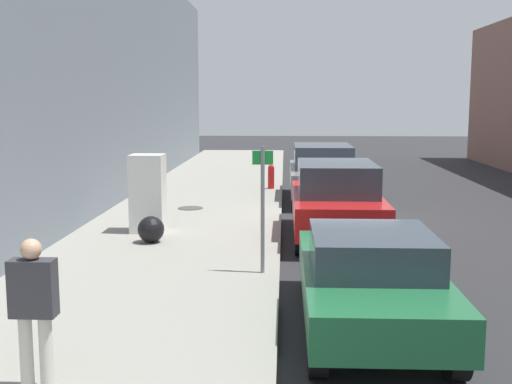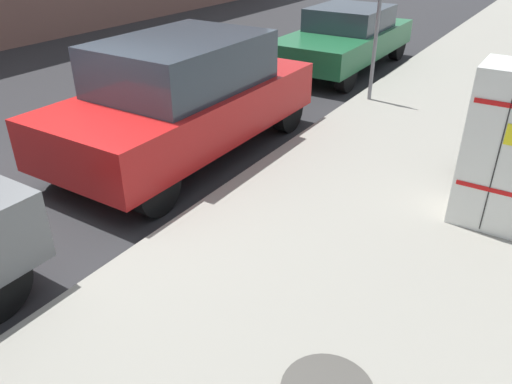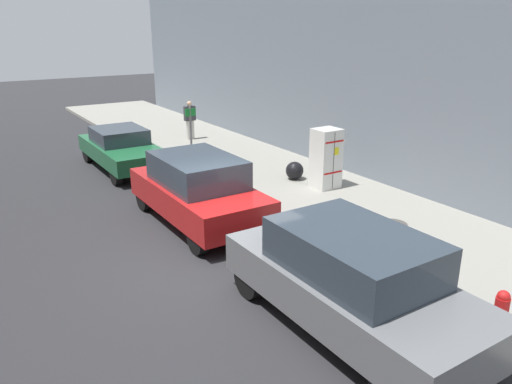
{
  "view_description": "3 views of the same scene",
  "coord_description": "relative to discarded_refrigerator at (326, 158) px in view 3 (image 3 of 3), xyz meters",
  "views": [
    {
      "loc": [
        -1.56,
        -16.53,
        3.17
      ],
      "look_at": [
        -2.11,
        -4.29,
        1.4
      ],
      "focal_mm": 45.0,
      "sensor_mm": 36.0,
      "label": 1
    },
    {
      "loc": [
        -5.1,
        3.48,
        3.21
      ],
      "look_at": [
        -2.59,
        -0.45,
        0.65
      ],
      "focal_mm": 35.0,
      "sensor_mm": 36.0,
      "label": 2
    },
    {
      "loc": [
        4.84,
        8.81,
        4.88
      ],
      "look_at": [
        -1.03,
        -0.29,
        1.19
      ],
      "focal_mm": 35.0,
      "sensor_mm": 36.0,
      "label": 3
    }
  ],
  "objects": [
    {
      "name": "ground_plane",
      "position": [
        4.69,
        2.12,
        -1.04
      ],
      "size": [
        80.0,
        80.0,
        0.0
      ],
      "primitive_type": "plane",
      "color": "#28282B"
    },
    {
      "name": "sidewalk_slab",
      "position": [
        0.66,
        2.12,
        -0.97
      ],
      "size": [
        4.79,
        44.0,
        0.15
      ],
      "primitive_type": "cube",
      "color": "gray",
      "rests_on": "ground"
    },
    {
      "name": "building_facade_near",
      "position": [
        -2.62,
        2.12,
        2.99
      ],
      "size": [
        1.78,
        39.6,
        8.06
      ],
      "primitive_type": "cube",
      "color": "slate",
      "rests_on": "ground"
    },
    {
      "name": "discarded_refrigerator",
      "position": [
        0.0,
        0.0,
        0.0
      ],
      "size": [
        0.76,
        0.69,
        1.79
      ],
      "color": "silver",
      "rests_on": "sidewalk_slab"
    },
    {
      "name": "manhole_cover",
      "position": [
        0.5,
        3.19,
        -0.89
      ],
      "size": [
        0.7,
        0.7,
        0.02
      ],
      "primitive_type": "cylinder",
      "color": "#47443F",
      "rests_on": "sidewalk_slab"
    },
    {
      "name": "street_sign_post",
      "position": [
        2.75,
        -3.43,
        0.37
      ],
      "size": [
        0.36,
        0.07,
        2.23
      ],
      "color": "slate",
      "rests_on": "sidewalk_slab"
    },
    {
      "name": "fire_hydrant",
      "position": [
        2.67,
        7.34,
        -0.47
      ],
      "size": [
        0.22,
        0.22,
        0.83
      ],
      "color": "red",
      "rests_on": "sidewalk_slab"
    },
    {
      "name": "trash_bag",
      "position": [
        0.29,
        -1.13,
        -0.61
      ],
      "size": [
        0.57,
        0.57,
        0.57
      ],
      "primitive_type": "sphere",
      "color": "black",
      "rests_on": "sidewalk_slab"
    },
    {
      "name": "pedestrian_walking_far",
      "position": [
        0.55,
        -8.14,
        0.04
      ],
      "size": [
        0.47,
        0.22,
        1.62
      ],
      "rotation": [
        0.0,
        0.0,
        5.3
      ],
      "color": "beige",
      "rests_on": "sidewalk_slab"
    },
    {
      "name": "parked_sedan_green",
      "position": [
        4.31,
        -5.76,
        -0.3
      ],
      "size": [
        1.83,
        4.5,
        1.42
      ],
      "color": "#1E6038",
      "rests_on": "ground"
    },
    {
      "name": "parked_suv_red",
      "position": [
        4.31,
        0.15,
        -0.14
      ],
      "size": [
        1.95,
        4.47,
        1.75
      ],
      "color": "red",
      "rests_on": "ground"
    },
    {
      "name": "parked_suv_gray",
      "position": [
        4.31,
        5.72,
        -0.12
      ],
      "size": [
        1.99,
        4.79,
        1.77
      ],
      "color": "slate",
      "rests_on": "ground"
    }
  ]
}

